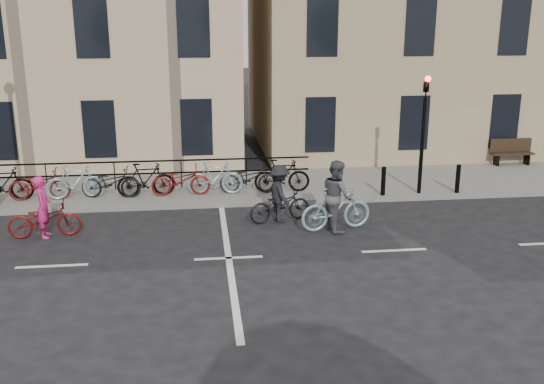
{
  "coord_description": "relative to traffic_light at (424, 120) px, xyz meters",
  "views": [
    {
      "loc": [
        -0.59,
        -13.23,
        5.34
      ],
      "look_at": [
        1.23,
        1.67,
        1.1
      ],
      "focal_mm": 40.0,
      "sensor_mm": 36.0,
      "label": 1
    }
  ],
  "objects": [
    {
      "name": "ground",
      "position": [
        -6.2,
        -4.34,
        -2.45
      ],
      "size": [
        120.0,
        120.0,
        0.0
      ],
      "primitive_type": "plane",
      "color": "black",
      "rests_on": "ground"
    },
    {
      "name": "cyclist_grey",
      "position": [
        -3.27,
        -2.67,
        -1.69
      ],
      "size": [
        2.02,
        1.03,
        1.89
      ],
      "rotation": [
        0.0,
        0.0,
        1.75
      ],
      "color": "#8EB3BA",
      "rests_on": "ground"
    },
    {
      "name": "sidewalk",
      "position": [
        -10.2,
        1.66,
        -2.38
      ],
      "size": [
        46.0,
        4.0,
        0.15
      ],
      "primitive_type": "cube",
      "color": "slate",
      "rests_on": "ground"
    },
    {
      "name": "bench",
      "position": [
        4.8,
        3.39,
        -1.78
      ],
      "size": [
        1.6,
        0.41,
        0.97
      ],
      "color": "black",
      "rests_on": "sidewalk"
    },
    {
      "name": "traffic_light",
      "position": [
        0.0,
        0.0,
        0.0
      ],
      "size": [
        0.18,
        0.3,
        3.9
      ],
      "color": "black",
      "rests_on": "sidewalk"
    },
    {
      "name": "parked_bikes",
      "position": [
        -9.02,
        0.7,
        -1.81
      ],
      "size": [
        11.45,
        1.23,
        1.05
      ],
      "color": "black",
      "rests_on": "sidewalk"
    },
    {
      "name": "bollard_west",
      "position": [
        1.2,
        -0.09,
        -1.85
      ],
      "size": [
        0.14,
        0.14,
        0.9
      ],
      "primitive_type": "cylinder",
      "color": "black",
      "rests_on": "sidewalk"
    },
    {
      "name": "building_east",
      "position": [
        2.8,
        8.66,
        3.7
      ],
      "size": [
        14.0,
        10.0,
        12.0
      ],
      "primitive_type": "cube",
      "color": "#9F865F",
      "rests_on": "sidewalk"
    },
    {
      "name": "bollard_east",
      "position": [
        -1.2,
        -0.09,
        -1.85
      ],
      "size": [
        0.14,
        0.14,
        0.9
      ],
      "primitive_type": "cylinder",
      "color": "black",
      "rests_on": "sidewalk"
    },
    {
      "name": "cyclist_pink",
      "position": [
        -10.79,
        -2.3,
        -1.9
      ],
      "size": [
        1.86,
        0.81,
        1.6
      ],
      "rotation": [
        0.0,
        0.0,
        1.67
      ],
      "color": "maroon",
      "rests_on": "ground"
    },
    {
      "name": "cyclist_dark",
      "position": [
        -4.65,
        -1.78,
        -1.83
      ],
      "size": [
        1.89,
        1.15,
        1.59
      ],
      "rotation": [
        0.0,
        0.0,
        1.87
      ],
      "color": "black",
      "rests_on": "ground"
    }
  ]
}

